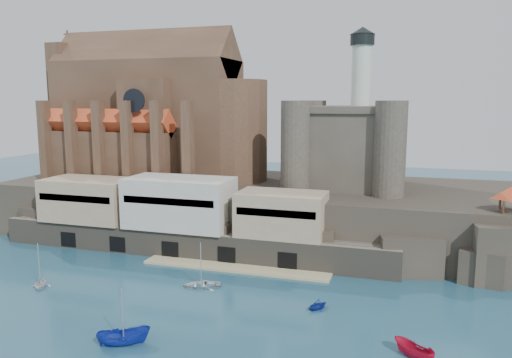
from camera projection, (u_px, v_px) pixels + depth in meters
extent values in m
plane|color=navy|center=(171.00, 314.00, 61.56)|extent=(300.00, 300.00, 0.00)
cube|color=#29241F|center=(263.00, 208.00, 98.50)|extent=(100.00, 34.00, 10.00)
cube|color=#29241F|center=(46.00, 223.00, 94.40)|extent=(9.00, 5.00, 6.00)
cube|color=#29241F|center=(120.00, 230.00, 89.70)|extent=(9.00, 5.00, 6.00)
cube|color=#29241F|center=(207.00, 237.00, 84.72)|extent=(9.00, 5.00, 6.00)
cube|color=#29241F|center=(306.00, 246.00, 79.73)|extent=(9.00, 5.00, 6.00)
cube|color=#29241F|center=(410.00, 255.00, 75.04)|extent=(9.00, 5.00, 6.00)
cube|color=#655D50|center=(189.00, 242.00, 84.77)|extent=(70.00, 6.00, 4.50)
cube|color=tan|center=(235.00, 268.00, 77.92)|extent=(30.00, 4.00, 0.40)
cube|color=black|center=(69.00, 239.00, 88.59)|extent=(3.00, 0.40, 2.60)
cube|color=black|center=(118.00, 244.00, 85.66)|extent=(3.00, 0.40, 2.60)
cube|color=black|center=(170.00, 249.00, 82.73)|extent=(3.00, 0.40, 2.60)
cube|color=black|center=(227.00, 255.00, 79.79)|extent=(3.00, 0.40, 2.60)
cube|color=black|center=(288.00, 261.00, 76.86)|extent=(3.00, 0.40, 2.60)
cube|color=tan|center=(90.00, 199.00, 90.64)|extent=(16.00, 9.00, 7.50)
cube|color=beige|center=(180.00, 202.00, 85.28)|extent=(18.00, 9.00, 8.50)
cube|color=tan|center=(282.00, 214.00, 80.12)|extent=(14.00, 8.00, 7.00)
cube|color=#473021|center=(148.00, 120.00, 105.35)|extent=(38.00, 14.00, 24.00)
cube|color=#473021|center=(146.00, 61.00, 103.47)|extent=(38.00, 13.01, 13.01)
cylinder|color=#473021|center=(233.00, 131.00, 100.09)|extent=(14.00, 14.00, 20.00)
cube|color=#473021|center=(165.00, 129.00, 104.49)|extent=(10.00, 20.00, 20.00)
cube|color=#473021|center=(107.00, 157.00, 98.66)|extent=(28.00, 5.00, 10.00)
cube|color=#473021|center=(154.00, 148.00, 116.58)|extent=(28.00, 5.00, 10.00)
cube|color=#C34221|center=(106.00, 123.00, 97.62)|extent=(28.00, 5.66, 5.66)
cube|color=#C34221|center=(153.00, 120.00, 115.54)|extent=(28.00, 5.66, 5.66)
cube|color=#473021|center=(71.00, 110.00, 110.61)|extent=(4.00, 10.00, 28.00)
cylinder|color=black|center=(134.00, 100.00, 92.18)|extent=(4.40, 0.30, 4.40)
cube|color=#473021|center=(45.00, 141.00, 98.88)|extent=(1.60, 2.20, 16.00)
cube|color=#473021|center=(72.00, 142.00, 97.06)|extent=(1.60, 2.20, 16.00)
cube|color=#473021|center=(99.00, 143.00, 95.24)|extent=(1.60, 2.20, 16.00)
cube|color=#473021|center=(128.00, 144.00, 93.42)|extent=(1.60, 2.20, 16.00)
cube|color=#473021|center=(157.00, 144.00, 91.60)|extent=(1.60, 2.20, 16.00)
cube|color=#473021|center=(188.00, 145.00, 89.79)|extent=(1.60, 2.20, 16.00)
cube|color=#413C33|center=(347.00, 149.00, 92.87)|extent=(16.00, 16.00, 14.00)
cube|color=#413C33|center=(348.00, 109.00, 91.71)|extent=(17.00, 17.00, 1.20)
cylinder|color=#413C33|center=(295.00, 147.00, 87.51)|extent=(5.20, 5.20, 16.00)
cylinder|color=#413C33|center=(390.00, 149.00, 82.82)|extent=(5.20, 5.20, 16.00)
cylinder|color=#413C33|center=(313.00, 140.00, 102.60)|extent=(5.20, 5.20, 16.00)
cylinder|color=#413C33|center=(393.00, 142.00, 97.91)|extent=(5.20, 5.20, 16.00)
cylinder|color=silver|center=(361.00, 79.00, 92.13)|extent=(3.60, 3.60, 12.00)
cylinder|color=black|center=(362.00, 40.00, 91.03)|extent=(4.40, 4.40, 2.00)
cone|color=black|center=(363.00, 31.00, 90.78)|extent=(4.60, 4.60, 1.40)
cube|color=#29241F|center=(510.00, 250.00, 73.08)|extent=(12.00, 10.00, 8.70)
cube|color=#29241F|center=(482.00, 266.00, 71.71)|extent=(6.00, 5.00, 5.00)
cylinder|color=#473021|center=(503.00, 212.00, 71.11)|extent=(0.36, 0.36, 3.20)
cylinder|color=#473021|center=(500.00, 207.00, 74.12)|extent=(0.36, 0.36, 3.20)
imported|color=#142C9A|center=(124.00, 345.00, 53.77)|extent=(2.96, 2.94, 5.71)
imported|color=silver|center=(41.00, 287.00, 70.27)|extent=(3.50, 2.95, 3.48)
imported|color=#BD0F30|center=(413.00, 357.00, 51.20)|extent=(2.49, 2.48, 4.70)
imported|color=silver|center=(201.00, 286.00, 70.57)|extent=(2.43, 3.98, 5.38)
imported|color=navy|center=(317.00, 309.00, 62.99)|extent=(3.15, 2.88, 3.12)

